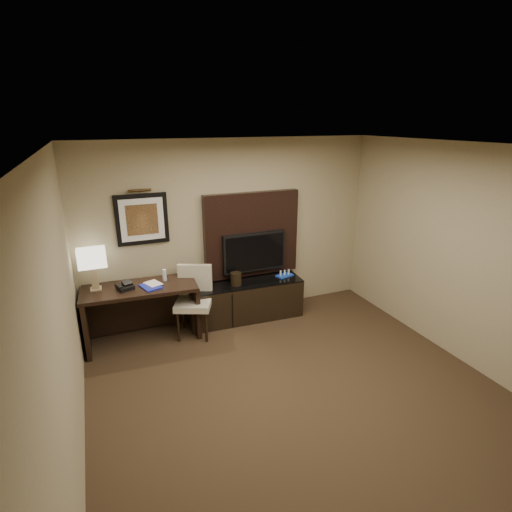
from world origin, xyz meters
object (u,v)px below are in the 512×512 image
desk (142,313)px  credenza (245,300)px  table_lamp (93,270)px  tv (254,252)px  minibar_tray (285,273)px  ice_bucket (236,279)px  desk_phone (125,286)px  desk_chair (194,303)px  water_bottle (165,275)px

desk → credenza: 1.55m
credenza → table_lamp: (-2.09, 0.07, 0.78)m
tv → minibar_tray: tv is taller
table_lamp → ice_bucket: (1.93, -0.09, -0.39)m
desk → desk_phone: 0.49m
tv → desk_phone: (-1.93, -0.22, -0.16)m
desk_phone → minibar_tray: desk_phone is taller
desk_phone → desk: bearing=-10.3°
desk_chair → minibar_tray: 1.54m
tv → water_bottle: 1.41m
ice_bucket → desk_phone: bearing=-178.1°
tv → desk_chair: size_ratio=0.99×
desk_chair → water_bottle: 0.56m
table_lamp → ice_bucket: size_ratio=2.90×
tv → minibar_tray: 0.61m
desk → desk_chair: 0.72m
credenza → desk_phone: 1.82m
desk_chair → credenza: bearing=36.3°
desk → ice_bucket: size_ratio=8.01×
credenza → ice_bucket: 0.43m
desk → table_lamp: 0.88m
table_lamp → desk_phone: 0.45m
table_lamp → water_bottle: size_ratio=3.36×
desk_chair → tv: bearing=41.0°
desk_phone → ice_bucket: bearing=-17.5°
tv → ice_bucket: 0.52m
credenza → desk_chair: desk_chair is taller
desk_phone → minibar_tray: bearing=-17.4°
credenza → ice_bucket: bearing=-167.4°
desk_chair → minibar_tray: (1.52, 0.20, 0.14)m
credenza → minibar_tray: bearing=3.4°
desk_chair → desk_phone: bearing=-163.9°
credenza → ice_bucket: ice_bucket is taller
water_bottle → minibar_tray: (1.86, -0.03, -0.24)m
tv → desk_phone: size_ratio=5.20×
desk_phone → desk_chair: bearing=-26.8°
tv → ice_bucket: tv is taller
desk → desk_phone: bearing=-167.0°
credenza → water_bottle: water_bottle is taller
desk_chair → table_lamp: 1.39m
desk → tv: tv is taller
tv → ice_bucket: size_ratio=5.31×
desk → minibar_tray: desk is taller
water_bottle → ice_bucket: water_bottle is taller
credenza → table_lamp: table_lamp is taller
desk → table_lamp: size_ratio=2.76×
credenza → table_lamp: bearing=-178.9°
water_bottle → ice_bucket: (1.03, -0.06, -0.19)m
desk_chair → desk_phone: size_ratio=5.26×
credenza → desk_phone: (-1.73, -0.08, 0.56)m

